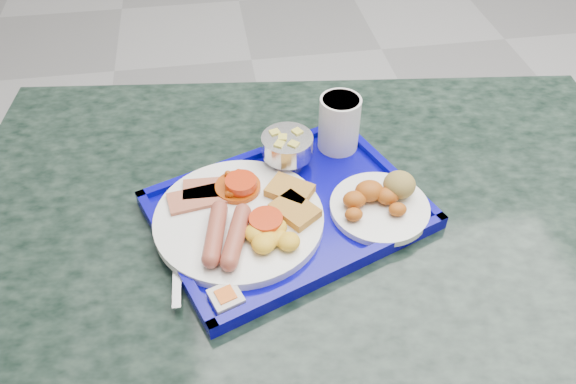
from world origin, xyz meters
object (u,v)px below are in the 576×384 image
Objects in this scene: table at (309,284)px; main_plate at (244,218)px; bread_plate at (381,200)px; fruit_bowl at (287,146)px; tray at (288,211)px; juice_cup at (339,122)px.

main_plate reaches higher than table.
bread_plate is 1.81× the size of fruit_bowl.
table is at bearing 9.77° from main_plate.
table is 0.26m from bread_plate.
bread_plate is (0.23, 0.00, 0.00)m from main_plate.
fruit_bowl is (0.02, 0.12, 0.05)m from tray.
juice_cup reaches higher than tray.
main_plate is 1.67× the size of bread_plate.
table is at bearing -78.12° from fruit_bowl.
main_plate is (-0.12, -0.02, 0.23)m from table.
tray is 0.08m from main_plate.
main_plate is 0.27m from juice_cup.
bread_plate is 0.18m from juice_cup.
main_plate is at bearing -170.23° from table.
tray is 5.53× the size of fruit_bowl.
main_plate is 0.23m from bread_plate.
tray is 0.13m from fruit_bowl.
juice_cup is (0.08, 0.15, 0.27)m from table.
fruit_bowl reaches higher than tray.
main_plate is at bearing -123.74° from fruit_bowl.
table is 0.26m from main_plate.
fruit_bowl is at bearing 81.75° from tray.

